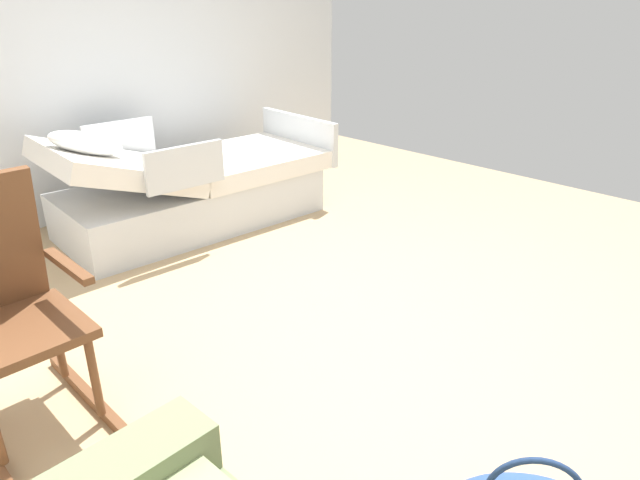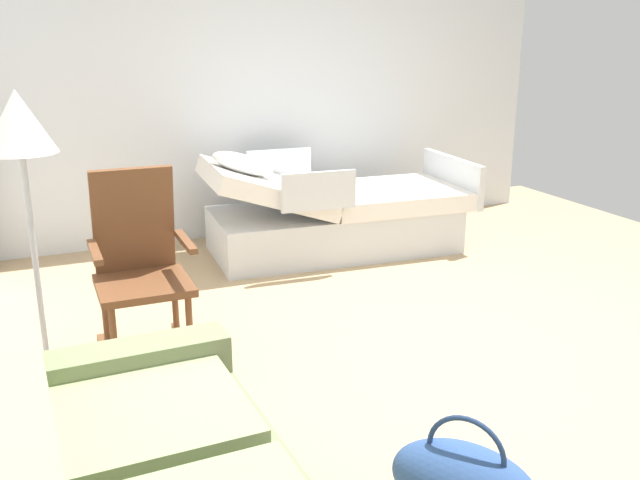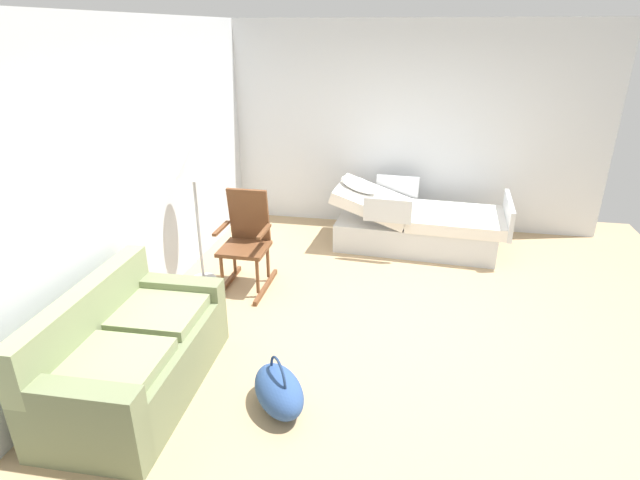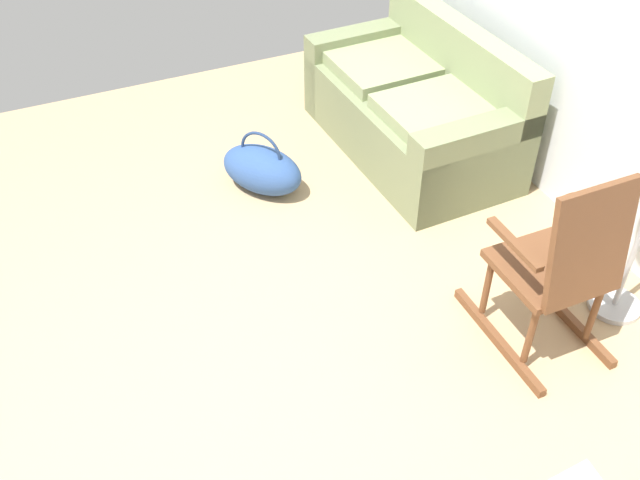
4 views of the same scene
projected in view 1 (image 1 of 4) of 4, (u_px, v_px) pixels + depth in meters
The scene contains 4 objects.
ground_plane at pixel (346, 311), 3.25m from camera, with size 6.29×6.29×0.00m, color tan.
side_wall at pixel (103, 38), 4.36m from camera, with size 0.10×5.00×2.70m, color silver.
hospital_bed at pixel (192, 188), 4.35m from camera, with size 1.10×2.17×0.91m.
rocking_chair at pixel (7, 314), 2.24m from camera, with size 0.76×0.51×1.05m.
Camera 1 is at (-1.88, 2.10, 1.67)m, focal length 31.88 mm.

